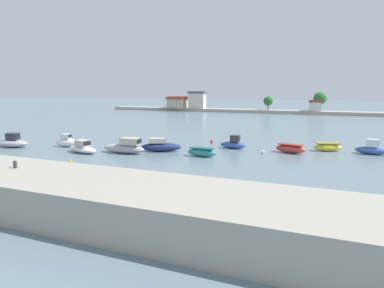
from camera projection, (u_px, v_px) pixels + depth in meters
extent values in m
plane|color=slate|center=(67.00, 174.00, 27.55)|extent=(400.00, 400.00, 0.00)
cylinder|color=#2D2D33|center=(15.00, 164.00, 20.33)|extent=(0.23, 0.23, 0.48)
ellipsoid|color=#9E9EA3|center=(12.00, 143.00, 40.02)|extent=(4.61, 2.68, 1.00)
cube|color=#333338|center=(13.00, 136.00, 39.82)|extent=(1.64, 1.31, 0.90)
cube|color=black|center=(18.00, 136.00, 39.72)|extent=(0.29, 0.89, 0.63)
ellipsoid|color=white|center=(67.00, 143.00, 40.31)|extent=(3.49, 1.65, 1.09)
cube|color=silver|center=(66.00, 136.00, 40.18)|extent=(1.27, 1.00, 0.63)
cube|color=black|center=(70.00, 136.00, 40.07)|extent=(0.20, 0.74, 0.44)
ellipsoid|color=white|center=(83.00, 149.00, 36.63)|extent=(4.81, 2.48, 0.79)
cube|color=#BCB2A3|center=(83.00, 143.00, 36.44)|extent=(1.81, 1.53, 0.75)
cube|color=black|center=(87.00, 143.00, 36.00)|extent=(0.31, 1.08, 0.52)
ellipsoid|color=#9E9EA3|center=(124.00, 148.00, 36.41)|extent=(5.55, 1.71, 1.10)
cube|color=#BCB2A3|center=(130.00, 141.00, 35.90)|extent=(2.33, 1.22, 0.79)
cube|color=black|center=(139.00, 141.00, 35.48)|extent=(0.08, 1.09, 0.55)
ellipsoid|color=navy|center=(161.00, 147.00, 37.27)|extent=(5.14, 3.23, 1.09)
cube|color=#BCB2A3|center=(157.00, 140.00, 37.11)|extent=(2.21, 1.77, 0.57)
cube|color=black|center=(165.00, 140.00, 37.13)|extent=(0.46, 0.97, 0.40)
ellipsoid|color=teal|center=(202.00, 153.00, 34.53)|extent=(3.44, 1.08, 0.91)
cube|color=#226367|center=(202.00, 148.00, 34.44)|extent=(2.75, 0.90, 0.14)
ellipsoid|color=#3856A8|center=(233.00, 145.00, 39.21)|extent=(3.40, 1.43, 0.90)
cube|color=#333338|center=(235.00, 138.00, 38.95)|extent=(1.17, 0.97, 0.84)
cube|color=black|center=(239.00, 138.00, 38.71)|extent=(0.14, 0.81, 0.59)
ellipsoid|color=#C63833|center=(290.00, 149.00, 36.45)|extent=(3.74, 1.94, 0.96)
cube|color=maroon|center=(291.00, 145.00, 36.36)|extent=(3.00, 1.60, 0.11)
ellipsoid|color=yellow|center=(328.00, 147.00, 37.54)|extent=(3.54, 1.98, 0.91)
cube|color=#A8952A|center=(328.00, 143.00, 37.44)|extent=(2.84, 1.63, 0.14)
ellipsoid|color=#3856A8|center=(372.00, 150.00, 35.73)|extent=(3.68, 1.65, 0.89)
cube|color=silver|center=(372.00, 143.00, 35.58)|extent=(1.30, 0.94, 0.89)
cube|color=black|center=(378.00, 143.00, 35.29)|extent=(0.17, 0.72, 0.62)
sphere|color=orange|center=(71.00, 161.00, 31.43)|extent=(0.38, 0.38, 0.38)
sphere|color=white|center=(263.00, 152.00, 36.18)|extent=(0.41, 0.41, 0.41)
sphere|color=orange|center=(162.00, 146.00, 40.10)|extent=(0.34, 0.34, 0.34)
sphere|color=red|center=(212.00, 141.00, 43.22)|extent=(0.43, 0.43, 0.43)
cube|color=#9E998C|center=(241.00, 111.00, 100.27)|extent=(94.15, 6.01, 0.98)
cube|color=#99939E|center=(179.00, 103.00, 108.06)|extent=(5.75, 4.37, 3.30)
cube|color=brown|center=(179.00, 97.00, 107.70)|extent=(6.32, 4.80, 0.70)
cube|color=#B2A38E|center=(178.00, 103.00, 106.78)|extent=(5.71, 5.93, 3.09)
cube|color=brown|center=(178.00, 98.00, 106.44)|extent=(6.28, 6.52, 0.70)
cube|color=beige|center=(197.00, 101.00, 104.07)|extent=(5.37, 3.24, 5.11)
cube|color=#565156|center=(197.00, 92.00, 103.55)|extent=(5.90, 3.56, 0.70)
cube|color=beige|center=(315.00, 107.00, 91.44)|extent=(3.36, 3.49, 2.63)
cube|color=brown|center=(315.00, 101.00, 91.14)|extent=(3.70, 3.84, 0.70)
cylinder|color=brown|center=(268.00, 107.00, 97.21)|extent=(0.36, 0.36, 1.58)
sphere|color=#235B2D|center=(268.00, 101.00, 96.86)|extent=(2.95, 2.95, 2.95)
cylinder|color=brown|center=(319.00, 107.00, 92.74)|extent=(0.36, 0.36, 2.27)
sphere|color=#2D6B33|center=(320.00, 98.00, 92.26)|extent=(3.87, 3.87, 3.87)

